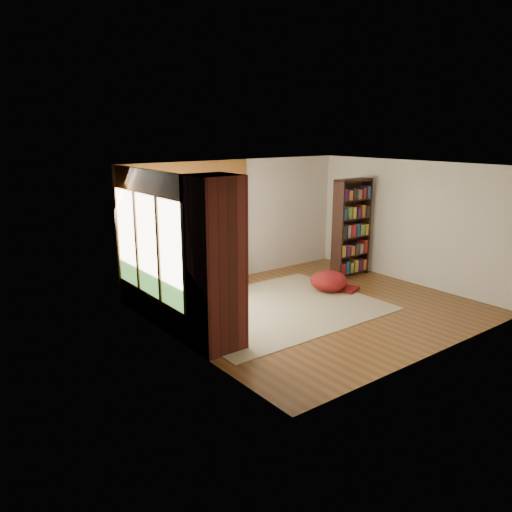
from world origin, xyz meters
TOP-DOWN VIEW (x-y plane):
  - floor at (0.00, 0.00)m, footprint 5.50×5.50m
  - ceiling at (0.00, 0.00)m, footprint 5.50×5.50m
  - wall_back at (0.00, 2.50)m, footprint 5.50×0.04m
  - wall_front at (0.00, -2.50)m, footprint 5.50×0.04m
  - wall_left at (-2.75, 0.00)m, footprint 0.04×5.00m
  - wall_right at (2.75, 0.00)m, footprint 0.04×5.00m
  - windows_back at (-1.20, 2.47)m, footprint 2.82×0.10m
  - windows_left at (-2.72, 1.20)m, footprint 0.10×2.62m
  - roller_blind at (-2.69, 2.03)m, footprint 0.03×0.72m
  - brick_chimney at (-2.40, -0.35)m, footprint 0.70×0.70m
  - sectional_sofa at (-1.95, 1.70)m, footprint 2.20×2.20m
  - area_rug at (-0.63, 0.41)m, footprint 3.80×2.91m
  - bookshelf at (2.14, 1.11)m, footprint 0.93×0.31m
  - pouf at (0.92, 0.56)m, footprint 1.01×1.01m
  - dog_tan at (-1.95, 1.56)m, footprint 1.14×0.93m
  - dog_brindle at (-2.39, 1.24)m, footprint 0.74×0.80m
  - throw_pillows at (-1.86, 1.75)m, footprint 1.98×1.68m

SIDE VIEW (x-z plane):
  - floor at x=0.00m, z-range 0.00..0.00m
  - area_rug at x=-0.63m, z-range 0.00..0.01m
  - pouf at x=0.92m, z-range 0.01..0.42m
  - sectional_sofa at x=-1.95m, z-range -0.10..0.70m
  - dog_brindle at x=-2.39m, z-range 0.54..0.93m
  - throw_pillows at x=-1.86m, z-range 0.52..0.97m
  - dog_tan at x=-1.95m, z-range 0.54..1.10m
  - bookshelf at x=2.14m, z-range 0.00..2.17m
  - wall_back at x=0.00m, z-range 0.00..2.60m
  - wall_front at x=0.00m, z-range 0.00..2.60m
  - wall_left at x=-2.75m, z-range 0.00..2.60m
  - wall_right at x=2.75m, z-range 0.00..2.60m
  - brick_chimney at x=-2.40m, z-range 0.00..2.60m
  - windows_back at x=-1.20m, z-range 0.40..2.30m
  - windows_left at x=-2.72m, z-range 0.40..2.30m
  - roller_blind at x=-2.69m, z-range 1.30..2.20m
  - ceiling at x=0.00m, z-range 2.60..2.60m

